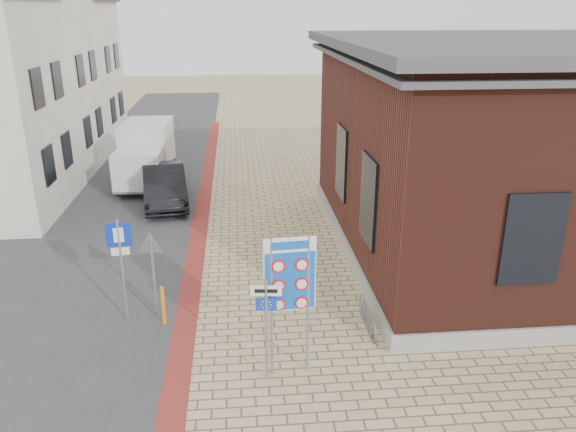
{
  "coord_description": "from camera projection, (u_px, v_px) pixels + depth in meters",
  "views": [
    {
      "loc": [
        -0.52,
        -10.03,
        7.66
      ],
      "look_at": [
        0.84,
        4.6,
        2.2
      ],
      "focal_mm": 35.0,
      "sensor_mm": 36.0,
      "label": 1
    }
  ],
  "objects": [
    {
      "name": "sedan",
      "position": [
        165.0,
        185.0,
        23.2
      ],
      "size": [
        2.35,
        4.98,
        1.58
      ],
      "primitive_type": "imported",
      "rotation": [
        0.0,
        0.0,
        0.15
      ],
      "color": "black",
      "rests_on": "ground"
    },
    {
      "name": "bike_rack",
      "position": [
        367.0,
        318.0,
        14.27
      ],
      "size": [
        0.08,
        1.8,
        0.6
      ],
      "color": "slate",
      "rests_on": "ground"
    },
    {
      "name": "townhouse_far",
      "position": [
        51.0,
        73.0,
        32.07
      ],
      "size": [
        7.4,
        6.4,
        8.3
      ],
      "color": "beige",
      "rests_on": "ground"
    },
    {
      "name": "ground",
      "position": [
        269.0,
        387.0,
        12.08
      ],
      "size": [
        120.0,
        120.0,
        0.0
      ],
      "primitive_type": "plane",
      "color": "tan",
      "rests_on": "ground"
    },
    {
      "name": "road_strip",
      "position": [
        129.0,
        186.0,
        25.59
      ],
      "size": [
        7.0,
        60.0,
        0.02
      ],
      "primitive_type": "cube",
      "color": "#38383A",
      "rests_on": "ground"
    },
    {
      "name": "townhouse_mid",
      "position": [
        11.0,
        78.0,
        26.33
      ],
      "size": [
        7.4,
        6.4,
        9.1
      ],
      "color": "beige",
      "rests_on": "ground"
    },
    {
      "name": "essen_sign",
      "position": [
        266.0,
        314.0,
        11.79
      ],
      "size": [
        0.66,
        0.11,
        2.44
      ],
      "rotation": [
        0.0,
        0.0,
        -0.11
      ],
      "color": "gray",
      "rests_on": "ground"
    },
    {
      "name": "parking_sign",
      "position": [
        121.0,
        252.0,
        14.0
      ],
      "size": [
        0.62,
        0.1,
        2.8
      ],
      "rotation": [
        0.0,
        0.0,
        0.1
      ],
      "color": "gray",
      "rests_on": "ground"
    },
    {
      "name": "curb_strip",
      "position": [
        200.0,
        223.0,
        21.23
      ],
      "size": [
        0.6,
        40.0,
        0.02
      ],
      "primitive_type": "cube",
      "color": "maroon",
      "rests_on": "ground"
    },
    {
      "name": "yield_sign",
      "position": [
        152.0,
        252.0,
        14.5
      ],
      "size": [
        0.81,
        0.11,
        2.28
      ],
      "rotation": [
        0.0,
        0.0,
        -0.06
      ],
      "color": "gray",
      "rests_on": "ground"
    },
    {
      "name": "box_truck",
      "position": [
        146.0,
        153.0,
        25.72
      ],
      "size": [
        2.31,
        5.2,
        2.69
      ],
      "rotation": [
        0.0,
        0.0,
        -0.02
      ],
      "color": "slate",
      "rests_on": "ground"
    },
    {
      "name": "border_sign",
      "position": [
        290.0,
        277.0,
        11.76
      ],
      "size": [
        1.11,
        0.14,
        3.27
      ],
      "rotation": [
        0.0,
        0.0,
        0.08
      ],
      "color": "gray",
      "rests_on": "ground"
    },
    {
      "name": "bollard",
      "position": [
        163.0,
        306.0,
        14.28
      ],
      "size": [
        0.1,
        0.1,
        1.08
      ],
      "primitive_type": "cylinder",
      "rotation": [
        0.0,
        0.0,
        -0.08
      ],
      "color": "orange",
      "rests_on": "ground"
    },
    {
      "name": "brick_building",
      "position": [
        531.0,
        145.0,
        18.17
      ],
      "size": [
        13.0,
        13.0,
        6.8
      ],
      "color": "gray",
      "rests_on": "ground"
    }
  ]
}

